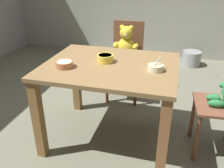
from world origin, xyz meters
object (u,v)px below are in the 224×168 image
dining_table (110,79)px  porridge_bowl_terracotta_near_left (64,64)px  metal_pail (191,58)px  porridge_bowl_cream_near_right (155,68)px  porridge_bowl_yellow_center (105,58)px  teddy_chair_far_center (126,52)px

dining_table → porridge_bowl_terracotta_near_left: size_ratio=7.65×
metal_pail → porridge_bowl_cream_near_right: bearing=-100.5°
dining_table → porridge_bowl_yellow_center: (-0.06, 0.04, 0.17)m
porridge_bowl_terracotta_near_left → porridge_bowl_yellow_center: size_ratio=1.04×
teddy_chair_far_center → metal_pail: bearing=146.5°
porridge_bowl_cream_near_right → metal_pail: porridge_bowl_cream_near_right is taller
porridge_bowl_cream_near_right → teddy_chair_far_center: bearing=115.4°
teddy_chair_far_center → metal_pail: size_ratio=3.06×
teddy_chair_far_center → porridge_bowl_cream_near_right: teddy_chair_far_center is taller
porridge_bowl_terracotta_near_left → dining_table: bearing=25.9°
dining_table → porridge_bowl_terracotta_near_left: 0.41m
porridge_bowl_cream_near_right → metal_pail: 2.33m
dining_table → porridge_bowl_yellow_center: 0.18m
teddy_chair_far_center → porridge_bowl_cream_near_right: size_ratio=7.37×
teddy_chair_far_center → porridge_bowl_terracotta_near_left: 1.07m
teddy_chair_far_center → porridge_bowl_yellow_center: bearing=-1.1°
teddy_chair_far_center → porridge_bowl_yellow_center: 0.84m
porridge_bowl_terracotta_near_left → porridge_bowl_cream_near_right: bearing=9.4°
porridge_bowl_terracotta_near_left → metal_pail: bearing=64.2°
porridge_bowl_terracotta_near_left → porridge_bowl_cream_near_right: porridge_bowl_cream_near_right is taller
teddy_chair_far_center → porridge_bowl_cream_near_right: 1.01m
teddy_chair_far_center → metal_pail: teddy_chair_far_center is taller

